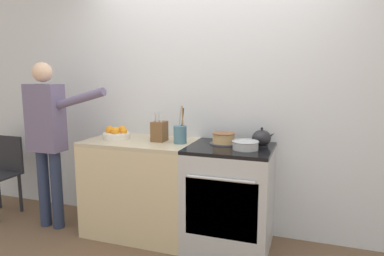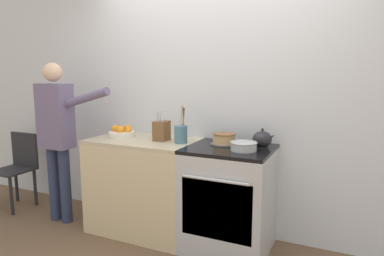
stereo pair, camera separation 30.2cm
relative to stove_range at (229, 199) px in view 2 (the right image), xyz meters
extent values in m
cube|color=silver|center=(-0.26, 0.34, 0.84)|extent=(8.00, 0.04, 2.60)
cube|color=beige|center=(-0.87, 0.00, -0.02)|extent=(1.02, 0.64, 0.88)
cube|color=#BCAD8E|center=(-0.87, 0.00, 0.44)|extent=(1.02, 0.64, 0.03)
cube|color=#B7BABF|center=(0.00, 0.00, -0.02)|extent=(0.73, 0.64, 0.89)
cube|color=black|center=(0.00, -0.31, 0.01)|extent=(0.60, 0.01, 0.49)
cylinder|color=#B7BABF|center=(0.00, -0.34, 0.27)|extent=(0.54, 0.02, 0.02)
cube|color=black|center=(0.00, 0.00, 0.44)|extent=(0.73, 0.64, 0.03)
cylinder|color=#4C4C51|center=(-0.08, 0.10, 0.46)|extent=(0.25, 0.25, 0.01)
cylinder|color=tan|center=(-0.08, 0.10, 0.49)|extent=(0.20, 0.20, 0.04)
cylinder|color=tan|center=(-0.08, 0.10, 0.53)|extent=(0.19, 0.19, 0.04)
cylinder|color=brown|center=(-0.08, 0.10, 0.56)|extent=(0.20, 0.20, 0.01)
cylinder|color=#232328|center=(0.25, 0.13, 0.46)|extent=(0.12, 0.12, 0.01)
ellipsoid|color=#232328|center=(0.25, 0.13, 0.53)|extent=(0.16, 0.16, 0.14)
cone|color=#232328|center=(0.33, 0.13, 0.55)|extent=(0.08, 0.04, 0.07)
sphere|color=black|center=(0.25, 0.13, 0.61)|extent=(0.02, 0.02, 0.02)
cylinder|color=#B7BABF|center=(0.14, -0.07, 0.49)|extent=(0.21, 0.21, 0.07)
torus|color=#B7BABF|center=(0.14, -0.07, 0.53)|extent=(0.23, 0.23, 0.01)
cube|color=brown|center=(-0.68, 0.02, 0.55)|extent=(0.12, 0.14, 0.19)
cylinder|color=#B2B2B7|center=(-0.72, -0.01, 0.69)|extent=(0.01, 0.04, 0.09)
cylinder|color=#B2B2B7|center=(-0.68, -0.01, 0.69)|extent=(0.01, 0.04, 0.09)
cylinder|color=#B2B2B7|center=(-0.65, -0.01, 0.67)|extent=(0.01, 0.03, 0.06)
cylinder|color=#B2B2B7|center=(-0.72, 0.02, 0.68)|extent=(0.01, 0.04, 0.08)
cylinder|color=#B2B2B7|center=(-0.68, 0.02, 0.69)|extent=(0.01, 0.04, 0.10)
cylinder|color=#477084|center=(-0.46, -0.01, 0.54)|extent=(0.12, 0.12, 0.16)
cylinder|color=black|center=(-0.45, 0.01, 0.65)|extent=(0.04, 0.04, 0.27)
cylinder|color=#B7BABF|center=(-0.47, 0.01, 0.66)|extent=(0.03, 0.02, 0.29)
cylinder|color=#A37A51|center=(-0.44, 0.00, 0.66)|extent=(0.02, 0.07, 0.29)
cylinder|color=silver|center=(-1.14, 0.01, 0.49)|extent=(0.26, 0.26, 0.05)
sphere|color=orange|center=(-1.13, -0.01, 0.54)|extent=(0.08, 0.08, 0.08)
sphere|color=orange|center=(-1.12, 0.09, 0.53)|extent=(0.08, 0.08, 0.08)
sphere|color=orange|center=(-1.07, 0.03, 0.53)|extent=(0.07, 0.07, 0.07)
sphere|color=orange|center=(-1.22, 0.02, 0.53)|extent=(0.08, 0.08, 0.08)
cylinder|color=#283351|center=(-1.87, -0.20, -0.06)|extent=(0.11, 0.11, 0.79)
cylinder|color=#283351|center=(-1.71, -0.20, -0.06)|extent=(0.11, 0.11, 0.79)
cube|color=slate|center=(-1.79, -0.20, 0.66)|extent=(0.34, 0.20, 0.65)
cylinder|color=slate|center=(-2.00, -0.20, 0.71)|extent=(0.08, 0.08, 0.56)
cylinder|color=slate|center=(-1.39, -0.20, 0.85)|extent=(0.56, 0.08, 0.22)
sphere|color=beige|center=(-1.79, -0.20, 1.10)|extent=(0.19, 0.19, 0.19)
cylinder|color=#232328|center=(-2.40, -0.32, -0.24)|extent=(0.04, 0.04, 0.44)
cylinder|color=#232328|center=(-2.72, 0.00, -0.24)|extent=(0.04, 0.04, 0.44)
cylinder|color=#232328|center=(-2.40, 0.00, -0.24)|extent=(0.04, 0.04, 0.44)
cube|color=#232328|center=(-2.56, -0.16, -0.01)|extent=(0.40, 0.40, 0.02)
cube|color=#232328|center=(-2.56, 0.02, 0.20)|extent=(0.40, 0.03, 0.40)
camera|label=1|loc=(0.63, -2.85, 1.09)|focal=32.00mm
camera|label=2|loc=(0.91, -2.73, 1.09)|focal=32.00mm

